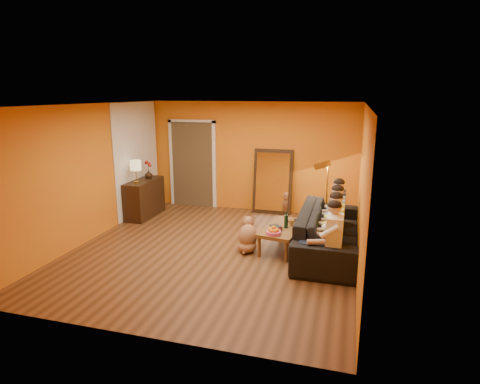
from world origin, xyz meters
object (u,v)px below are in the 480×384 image
(person_far_left, at_px, (334,239))
(laptop, at_px, (296,221))
(person_far_right, at_px, (338,210))
(table_lamp, at_px, (136,172))
(wine_bottle, at_px, (286,220))
(person_mid_right, at_px, (337,218))
(tumbler, at_px, (291,223))
(sofa, at_px, (329,231))
(sideboard, at_px, (145,198))
(coffee_table, at_px, (283,238))
(mirror_frame, at_px, (273,181))
(floor_lamp, at_px, (327,197))
(person_mid_left, at_px, (336,228))
(vase, at_px, (149,174))
(dog, at_px, (248,234))

(person_far_left, xyz_separation_m, laptop, (-0.75, 1.26, -0.18))
(person_far_right, height_order, laptop, person_far_right)
(table_lamp, bearing_deg, wine_bottle, -13.98)
(person_mid_right, distance_m, tumbler, 0.83)
(laptop, bearing_deg, sofa, -56.20)
(sideboard, height_order, person_far_left, person_far_left)
(person_far_left, bearing_deg, coffee_table, 135.56)
(mirror_frame, height_order, coffee_table, mirror_frame)
(person_far_right, distance_m, laptop, 0.86)
(laptop, bearing_deg, tumbler, -137.79)
(table_lamp, relative_size, floor_lamp, 0.35)
(coffee_table, xyz_separation_m, person_mid_left, (0.93, -0.36, 0.40))
(wine_bottle, bearing_deg, laptop, 72.00)
(sideboard, bearing_deg, coffee_table, -18.02)
(wine_bottle, xyz_separation_m, laptop, (0.13, 0.40, -0.14))
(person_far_left, bearing_deg, sofa, 97.41)
(floor_lamp, xyz_separation_m, laptop, (-0.49, -0.85, -0.29))
(mirror_frame, bearing_deg, sideboard, -158.84)
(vase, bearing_deg, tumbler, -19.33)
(wine_bottle, bearing_deg, floor_lamp, 63.58)
(floor_lamp, distance_m, person_far_right, 0.55)
(floor_lamp, distance_m, vase, 4.12)
(tumbler, bearing_deg, vase, 160.67)
(coffee_table, xyz_separation_m, vase, (-3.44, 1.37, 0.73))
(floor_lamp, distance_m, person_mid_right, 1.06)
(sideboard, distance_m, person_mid_right, 4.47)
(tumbler, distance_m, vase, 3.80)
(person_far_left, height_order, tumbler, person_far_left)
(coffee_table, height_order, vase, vase)
(person_far_right, bearing_deg, vase, 171.76)
(mirror_frame, relative_size, sofa, 0.57)
(sideboard, relative_size, table_lamp, 2.31)
(floor_lamp, xyz_separation_m, person_far_left, (0.26, -2.12, -0.11))
(sofa, bearing_deg, floor_lamp, 6.63)
(person_mid_right, bearing_deg, person_mid_left, -90.00)
(person_mid_left, relative_size, person_far_right, 1.00)
(floor_lamp, relative_size, tumbler, 12.96)
(laptop, bearing_deg, coffee_table, -150.39)
(dog, xyz_separation_m, person_far_right, (1.53, 1.02, 0.29))
(table_lamp, xyz_separation_m, laptop, (3.62, -0.47, -0.67))
(sofa, distance_m, laptop, 0.68)
(mirror_frame, bearing_deg, floor_lamp, -36.99)
(person_mid_left, bearing_deg, laptop, 136.49)
(coffee_table, bearing_deg, laptop, 72.63)
(person_far_right, bearing_deg, floor_lamp, 119.02)
(table_lamp, relative_size, person_mid_left, 0.42)
(sideboard, xyz_separation_m, wine_bottle, (3.49, -1.17, 0.15))
(dog, bearing_deg, mirror_frame, 95.81)
(person_far_left, relative_size, person_mid_right, 1.00)
(floor_lamp, height_order, wine_bottle, floor_lamp)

